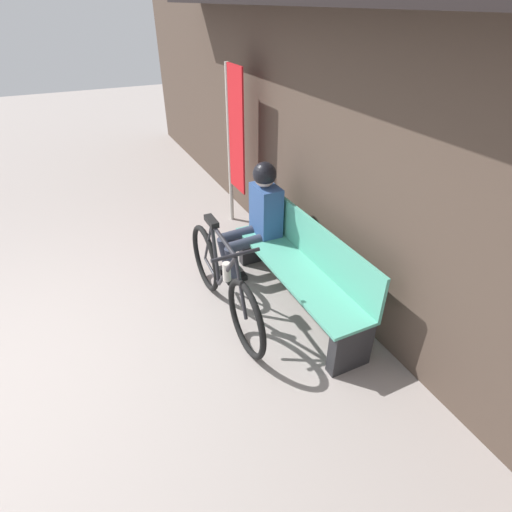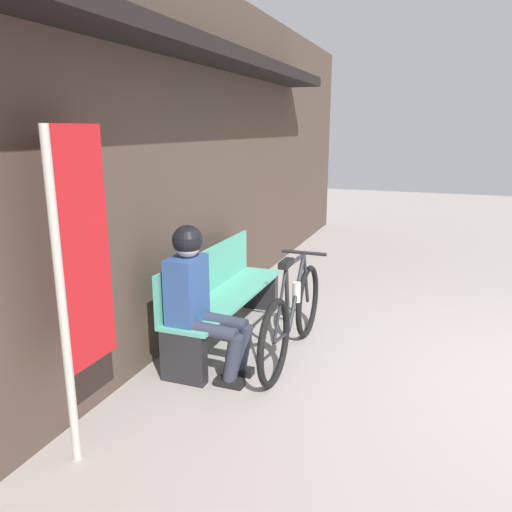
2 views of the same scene
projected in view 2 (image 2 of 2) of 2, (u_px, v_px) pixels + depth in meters
storefront_wall at (172, 155)px, 4.23m from camera, size 12.00×0.56×3.20m
park_bench_near at (223, 297)px, 4.52m from camera, size 1.81×0.42×0.83m
bicycle at (293, 316)px, 4.15m from camera, size 1.64×0.40×0.90m
person_seated at (198, 292)px, 3.78m from camera, size 0.34×0.61×1.19m
banner_pole at (79, 266)px, 2.79m from camera, size 0.45×0.05×1.91m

